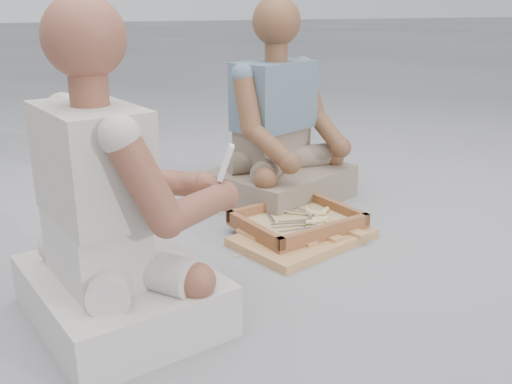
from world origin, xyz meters
name	(u,v)px	position (x,y,z in m)	size (l,w,h in m)	color
ground	(276,287)	(0.00, 0.00, 0.00)	(60.00, 60.00, 0.00)	gray
carved_panel	(303,238)	(0.26, 0.32, 0.02)	(0.55, 0.37, 0.04)	#AC6A42
tool_tray	(297,221)	(0.28, 0.41, 0.06)	(0.56, 0.48, 0.06)	brown
chisel_0	(313,213)	(0.37, 0.44, 0.07)	(0.19, 0.14, 0.02)	white
chisel_1	(321,219)	(0.38, 0.39, 0.06)	(0.06, 0.22, 0.02)	white
chisel_2	(315,219)	(0.35, 0.38, 0.07)	(0.22, 0.06, 0.02)	white
chisel_3	(322,213)	(0.41, 0.43, 0.07)	(0.19, 0.14, 0.02)	white
chisel_4	(315,227)	(0.32, 0.31, 0.06)	(0.22, 0.03, 0.02)	white
chisel_5	(337,222)	(0.43, 0.33, 0.06)	(0.22, 0.02, 0.02)	white
chisel_6	(309,212)	(0.36, 0.46, 0.07)	(0.08, 0.22, 0.02)	white
chisel_7	(309,222)	(0.30, 0.35, 0.07)	(0.22, 0.06, 0.02)	white
chisel_8	(266,210)	(0.20, 0.57, 0.07)	(0.06, 0.22, 0.02)	white
wood_chip_0	(329,219)	(0.49, 0.51, 0.00)	(0.02, 0.01, 0.00)	tan
wood_chip_1	(298,208)	(0.42, 0.70, 0.00)	(0.02, 0.01, 0.00)	tan
wood_chip_2	(295,203)	(0.44, 0.76, 0.00)	(0.02, 0.01, 0.00)	tan
wood_chip_3	(302,219)	(0.38, 0.56, 0.00)	(0.02, 0.01, 0.00)	tan
wood_chip_4	(309,201)	(0.52, 0.77, 0.00)	(0.02, 0.01, 0.00)	tan
wood_chip_5	(287,243)	(0.20, 0.33, 0.00)	(0.02, 0.01, 0.00)	tan
wood_chip_6	(241,254)	(-0.02, 0.30, 0.00)	(0.02, 0.01, 0.00)	tan
wood_chip_7	(220,214)	(0.05, 0.77, 0.00)	(0.02, 0.01, 0.00)	tan
wood_chip_8	(236,256)	(-0.05, 0.29, 0.00)	(0.02, 0.01, 0.00)	tan
craftsman	(113,219)	(-0.54, 0.00, 0.33)	(0.72, 0.73, 0.98)	beige
companion	(280,136)	(0.39, 0.87, 0.33)	(0.78, 0.72, 0.98)	#7F715B
mobile_phone	(226,162)	(-0.17, 0.02, 0.47)	(0.07, 0.06, 0.12)	white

